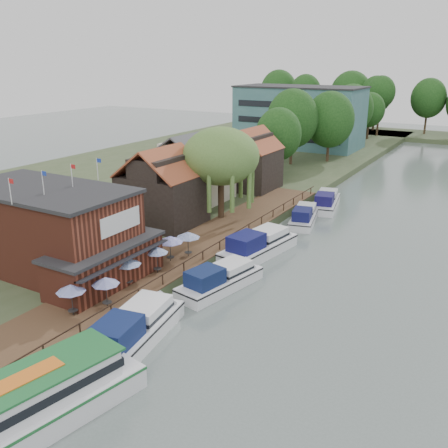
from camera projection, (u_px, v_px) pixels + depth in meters
The scene contains 29 objects.
ground at pixel (212, 318), 37.35m from camera, with size 260.00×260.00×0.00m, color #586661.
land_bank at pixel (168, 176), 80.26m from camera, with size 50.00×140.00×1.00m, color #384728.
quay_deck at pixel (196, 245), 49.05m from camera, with size 6.00×50.00×0.10m, color #47301E.
quay_rail at pixel (222, 244), 48.02m from camera, with size 0.20×49.00×1.00m, color black, non-canonical shape.
pub at pixel (63, 232), 41.79m from camera, with size 20.00×11.00×7.30m, color maroon, non-canonical shape.
hotel_block at pixel (299, 116), 102.98m from camera, with size 25.40×12.40×12.30m, color #38666B, non-canonical shape.
cottage_a at pixel (162, 186), 54.36m from camera, with size 8.60×7.60×8.50m, color black, non-canonical shape.
cottage_b at pixel (191, 167), 63.99m from camera, with size 9.60×8.60×8.50m, color beige, non-canonical shape.
cottage_c at pixel (251, 159), 69.44m from camera, with size 7.60×7.60×8.50m, color black, non-canonical shape.
willow at pixel (221, 174), 55.99m from camera, with size 8.60×8.60×10.43m, color #476B2D, non-canonical shape.
umbrella_0 at pixel (72, 300), 35.21m from camera, with size 2.10×2.10×2.38m, color navy, non-canonical shape.
umbrella_1 at pixel (106, 292), 36.38m from camera, with size 2.06×2.06×2.38m, color navy, non-canonical shape.
umbrella_2 at pixel (128, 272), 39.83m from camera, with size 2.22×2.22×2.38m, color navy, non-canonical shape.
umbrella_3 at pixel (157, 260), 42.24m from camera, with size 1.95×1.95×2.38m, color navy, non-canonical shape.
umbrella_4 at pixel (170, 249), 44.73m from camera, with size 2.43×2.43×2.38m, color #1C1C9A, non-canonical shape.
umbrella_5 at pixel (188, 244), 45.83m from camera, with size 2.24×2.24×2.38m, color navy, non-canonical shape.
cruiser_0 at pixel (134, 325), 33.73m from camera, with size 3.50×10.80×2.65m, color white, non-canonical shape.
cruiser_1 at pixel (220, 276), 41.72m from camera, with size 3.13×9.70×2.34m, color white, non-canonical shape.
cruiser_2 at pixel (259, 242), 49.00m from camera, with size 3.54×10.92×2.69m, color white, non-canonical shape.
cruiser_3 at pixel (304, 214), 58.69m from camera, with size 2.95×9.15×2.19m, color silver, non-canonical shape.
cruiser_4 at pixel (326, 199), 64.56m from camera, with size 3.15×9.76×2.36m, color silver, non-canonical shape.
tour_boat at pixel (12, 411), 25.17m from camera, with size 4.09×14.53×3.17m, color silver, non-canonical shape.
swan at pixel (15, 401), 27.93m from camera, with size 0.44×0.44×0.44m, color white.
bank_tree_0 at pixel (278, 142), 76.39m from camera, with size 7.03×7.03×10.59m, color #143811, non-canonical shape.
bank_tree_1 at pixel (292, 127), 85.07m from camera, with size 8.73×8.73×12.82m, color #143811, non-canonical shape.
bank_tree_2 at pixel (329, 127), 87.53m from camera, with size 8.52×8.52×12.27m, color #143811, non-canonical shape.
bank_tree_3 at pixel (351, 114), 105.98m from camera, with size 8.94×8.94×12.57m, color #143811, non-canonical shape.
bank_tree_4 at pixel (369, 116), 112.85m from camera, with size 6.79×6.79×10.47m, color #143811, non-canonical shape.
bank_tree_5 at pixel (379, 106), 117.57m from camera, with size 6.67×6.67×13.88m, color #143811, non-canonical shape.
Camera 1 is at (17.58, -28.21, 18.47)m, focal length 40.00 mm.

